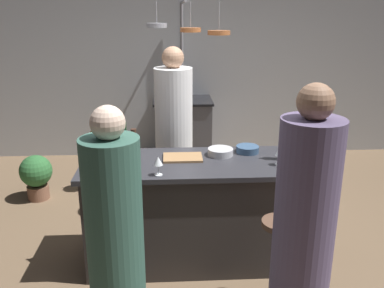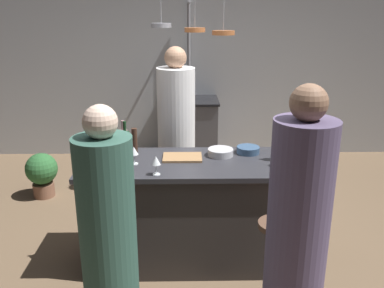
# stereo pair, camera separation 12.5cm
# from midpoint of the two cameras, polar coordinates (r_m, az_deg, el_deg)

# --- Properties ---
(ground_plane) EXTENTS (9.00, 9.00, 0.00)m
(ground_plane) POSITION_cam_midpoint_polar(r_m,az_deg,el_deg) (3.77, 1.03, -15.33)
(ground_plane) COLOR brown
(back_wall) EXTENTS (6.40, 0.16, 2.60)m
(back_wall) POSITION_cam_midpoint_polar(r_m,az_deg,el_deg) (6.05, 0.14, 10.71)
(back_wall) COLOR #B2B7BC
(back_wall) RESTS_ON ground_plane
(kitchen_island) EXTENTS (1.80, 0.72, 0.90)m
(kitchen_island) POSITION_cam_midpoint_polar(r_m,az_deg,el_deg) (3.54, 1.07, -9.21)
(kitchen_island) COLOR #332D2B
(kitchen_island) RESTS_ON ground_plane
(stove_range) EXTENTS (0.80, 0.64, 0.89)m
(stove_range) POSITION_cam_midpoint_polar(r_m,az_deg,el_deg) (5.83, 0.22, 1.86)
(stove_range) COLOR #47474C
(stove_range) RESTS_ON ground_plane
(chef) EXTENTS (0.37, 0.37, 1.74)m
(chef) POSITION_cam_midpoint_polar(r_m,az_deg,el_deg) (4.15, -1.27, 0.29)
(chef) COLOR white
(chef) RESTS_ON ground_plane
(bar_stool_right) EXTENTS (0.28, 0.28, 0.68)m
(bar_stool_right) POSITION_cam_midpoint_polar(r_m,az_deg,el_deg) (3.13, 12.40, -15.40)
(bar_stool_right) COLOR #4C4C51
(bar_stool_right) RESTS_ON ground_plane
(guest_right) EXTENTS (0.36, 0.36, 1.71)m
(guest_right) POSITION_cam_midpoint_polar(r_m,az_deg,el_deg) (2.59, 15.54, -12.38)
(guest_right) COLOR #594C6B
(guest_right) RESTS_ON ground_plane
(bar_stool_left) EXTENTS (0.28, 0.28, 0.68)m
(bar_stool_left) POSITION_cam_midpoint_polar(r_m,az_deg,el_deg) (3.07, -8.80, -15.78)
(bar_stool_left) COLOR #4C4C51
(bar_stool_left) RESTS_ON ground_plane
(guest_left) EXTENTS (0.34, 0.34, 1.59)m
(guest_left) POSITION_cam_midpoint_polar(r_m,az_deg,el_deg) (2.58, -9.92, -13.53)
(guest_left) COLOR #33594C
(guest_left) RESTS_ON ground_plane
(overhead_pot_rack) EXTENTS (0.88, 1.51, 2.17)m
(overhead_pot_rack) POSITION_cam_midpoint_polar(r_m,az_deg,el_deg) (5.04, 0.75, 13.28)
(overhead_pot_rack) COLOR gray
(overhead_pot_rack) RESTS_ON ground_plane
(potted_plant) EXTENTS (0.36, 0.36, 0.52)m
(potted_plant) POSITION_cam_midpoint_polar(r_m,az_deg,el_deg) (5.04, -19.22, -3.68)
(potted_plant) COLOR brown
(potted_plant) RESTS_ON ground_plane
(cutting_board) EXTENTS (0.32, 0.22, 0.02)m
(cutting_board) POSITION_cam_midpoint_polar(r_m,az_deg,el_deg) (3.43, -0.28, -1.85)
(cutting_board) COLOR #997047
(cutting_board) RESTS_ON kitchen_island
(pepper_mill) EXTENTS (0.05, 0.05, 0.21)m
(pepper_mill) POSITION_cam_midpoint_polar(r_m,az_deg,el_deg) (3.58, -6.89, 0.52)
(pepper_mill) COLOR #382319
(pepper_mill) RESTS_ON kitchen_island
(wine_bottle_dark) EXTENTS (0.07, 0.07, 0.33)m
(wine_bottle_dark) POSITION_cam_midpoint_polar(r_m,az_deg,el_deg) (3.27, -10.33, -0.94)
(wine_bottle_dark) COLOR black
(wine_bottle_dark) RESTS_ON kitchen_island
(wine_bottle_amber) EXTENTS (0.07, 0.07, 0.29)m
(wine_bottle_amber) POSITION_cam_midpoint_polar(r_m,az_deg,el_deg) (3.32, -12.32, -1.09)
(wine_bottle_amber) COLOR brown
(wine_bottle_amber) RESTS_ON kitchen_island
(wine_bottle_green) EXTENTS (0.07, 0.07, 0.33)m
(wine_bottle_green) POSITION_cam_midpoint_polar(r_m,az_deg,el_deg) (3.44, 13.60, -0.21)
(wine_bottle_green) COLOR #193D23
(wine_bottle_green) RESTS_ON kitchen_island
(wine_bottle_rose) EXTENTS (0.07, 0.07, 0.29)m
(wine_bottle_rose) POSITION_cam_midpoint_polar(r_m,az_deg,el_deg) (3.56, -8.36, 0.43)
(wine_bottle_rose) COLOR #B78C8E
(wine_bottle_rose) RESTS_ON kitchen_island
(wine_bottle_red) EXTENTS (0.07, 0.07, 0.33)m
(wine_bottle_red) POSITION_cam_midpoint_polar(r_m,az_deg,el_deg) (3.37, -8.05, -0.23)
(wine_bottle_red) COLOR #143319
(wine_bottle_red) RESTS_ON kitchen_island
(wine_glass_by_chef) EXTENTS (0.07, 0.07, 0.15)m
(wine_glass_by_chef) POSITION_cam_midpoint_polar(r_m,az_deg,el_deg) (3.29, -6.89, -1.05)
(wine_glass_by_chef) COLOR silver
(wine_glass_by_chef) RESTS_ON kitchen_island
(wine_glass_near_left_guest) EXTENTS (0.07, 0.07, 0.15)m
(wine_glass_near_left_guest) POSITION_cam_midpoint_polar(r_m,az_deg,el_deg) (3.31, 12.92, -1.29)
(wine_glass_near_left_guest) COLOR silver
(wine_glass_near_left_guest) RESTS_ON kitchen_island
(wine_glass_near_right_guest) EXTENTS (0.07, 0.07, 0.15)m
(wine_glass_near_right_guest) POSITION_cam_midpoint_polar(r_m,az_deg,el_deg) (3.07, -3.79, -2.41)
(wine_glass_near_right_guest) COLOR silver
(wine_glass_near_right_guest) RESTS_ON kitchen_island
(mixing_bowl_blue) EXTENTS (0.19, 0.19, 0.06)m
(mixing_bowl_blue) POSITION_cam_midpoint_polar(r_m,az_deg,el_deg) (3.59, 8.69, -0.81)
(mixing_bowl_blue) COLOR #334C6B
(mixing_bowl_blue) RESTS_ON kitchen_island
(mixing_bowl_steel) EXTENTS (0.21, 0.21, 0.06)m
(mixing_bowl_steel) POSITION_cam_midpoint_polar(r_m,az_deg,el_deg) (3.50, 4.96, -1.14)
(mixing_bowl_steel) COLOR #B7B7BC
(mixing_bowl_steel) RESTS_ON kitchen_island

